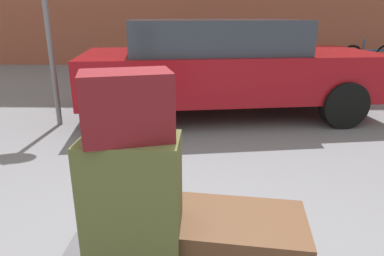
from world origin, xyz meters
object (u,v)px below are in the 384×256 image
bicycle_leaning (369,58)px  bollard_kerb_near (285,63)px  duffel_bag_maroon_topmost_pile (127,106)px  parked_car (225,65)px  no_parking_sign (46,15)px  bollard_kerb_mid (346,63)px  suitcase_brown_center (239,242)px  suitcase_olive_rear_right (134,212)px

bicycle_leaning → bollard_kerb_near: 2.71m
duffel_bag_maroon_topmost_pile → parked_car: size_ratio=0.08×
parked_car → no_parking_sign: bearing=-165.5°
bollard_kerb_near → no_parking_sign: size_ratio=0.30×
parked_car → bollard_kerb_mid: size_ratio=6.26×
suitcase_brown_center → bollard_kerb_near: (1.82, 7.07, -0.11)m
suitcase_brown_center → parked_car: bearing=94.6°
parked_car → bicycle_leaning: (4.13, 4.28, -0.39)m
parked_car → suitcase_brown_center: bearing=-92.5°
suitcase_brown_center → no_parking_sign: (-2.20, 3.25, 1.01)m
bicycle_leaning → suitcase_brown_center: bearing=-117.8°
suitcase_olive_rear_right → parked_car: parked_car is taller
parked_car → bollard_kerb_mid: 4.47m
suitcase_olive_rear_right → suitcase_brown_center: bearing=10.7°
bicycle_leaning → bollard_kerb_mid: bearing=-133.6°
suitcase_brown_center → duffel_bag_maroon_topmost_pile: duffel_bag_maroon_topmost_pile is taller
bollard_kerb_near → no_parking_sign: bearing=-136.5°
bollard_kerb_near → no_parking_sign: 5.65m
bicycle_leaning → no_parking_sign: size_ratio=0.72×
suitcase_brown_center → duffel_bag_maroon_topmost_pile: 0.83m
bicycle_leaning → no_parking_sign: no_parking_sign is taller
suitcase_olive_rear_right → bollard_kerb_mid: size_ratio=0.95×
duffel_bag_maroon_topmost_pile → bicycle_leaning: duffel_bag_maroon_topmost_pile is taller
suitcase_olive_rear_right → bollard_kerb_mid: 8.08m
bicycle_leaning → bollard_kerb_mid: bicycle_leaning is taller
suitcase_olive_rear_right → bicycle_leaning: (4.77, 8.23, -0.31)m
duffel_bag_maroon_topmost_pile → parked_car: 4.02m
suitcase_brown_center → bollard_kerb_mid: size_ratio=0.85×
bicycle_leaning → suitcase_olive_rear_right: bearing=-120.1°
parked_car → suitcase_olive_rear_right: bearing=-99.2°
suitcase_brown_center → bollard_kerb_near: 7.30m
suitcase_brown_center → bollard_kerb_mid: bollard_kerb_mid is taller
duffel_bag_maroon_topmost_pile → bollard_kerb_mid: (3.74, 7.15, -0.80)m
parked_car → bollard_kerb_near: parked_car is taller
parked_car → no_parking_sign: (-2.37, -0.62, 0.72)m
suitcase_olive_rear_right → parked_car: bearing=81.6°
bollard_kerb_near → suitcase_olive_rear_right: bearing=-107.7°
suitcase_olive_rear_right → bollard_kerb_near: bearing=73.1°
suitcase_olive_rear_right → bollard_kerb_mid: (3.74, 7.15, -0.32)m
bicycle_leaning → bollard_kerb_mid: 1.49m
suitcase_olive_rear_right → duffel_bag_maroon_topmost_pile: duffel_bag_maroon_topmost_pile is taller
bollard_kerb_near → no_parking_sign: no_parking_sign is taller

